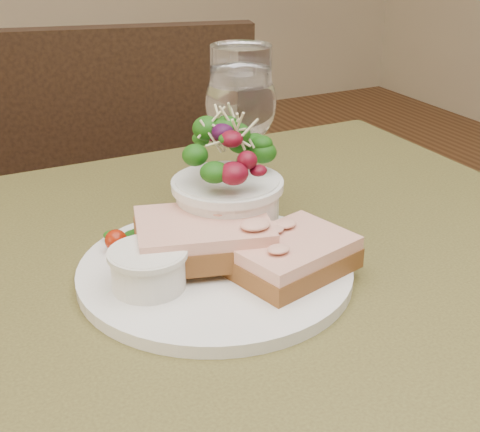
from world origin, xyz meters
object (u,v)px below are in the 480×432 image
cafe_table (257,379)px  dinner_plate (215,271)px  sandwich_front (291,255)px  sandwich_back (204,237)px  ramekin (148,267)px  wine_glass (241,108)px  chair_far (137,303)px  salad_bowl (227,181)px

cafe_table → dinner_plate: 0.12m
dinner_plate → sandwich_front: (0.06, -0.04, 0.02)m
cafe_table → sandwich_back: sandwich_back is taller
ramekin → cafe_table: bearing=-17.9°
sandwich_front → ramekin: (-0.13, 0.03, 0.00)m
dinner_plate → wine_glass: bearing=53.7°
chair_far → dinner_plate: (-0.12, -0.69, 0.46)m
cafe_table → dinner_plate: (-0.03, 0.04, 0.11)m
chair_far → sandwich_front: (-0.06, -0.73, 0.48)m
chair_far → sandwich_front: 0.88m
chair_far → sandwich_back: bearing=93.4°
ramekin → salad_bowl: bearing=29.9°
dinner_plate → sandwich_back: sandwich_back is taller
dinner_plate → sandwich_front: sandwich_front is taller
chair_far → cafe_table: bearing=96.5°
chair_far → sandwich_front: chair_far is taller
salad_bowl → sandwich_back: bearing=-138.8°
chair_far → ramekin: (-0.19, -0.70, 0.49)m
sandwich_front → wine_glass: 0.18m
dinner_plate → salad_bowl: salad_bowl is taller
sandwich_back → salad_bowl: 0.07m
chair_far → salad_bowl: bearing=96.5°
dinner_plate → ramekin: size_ratio=3.96×
cafe_table → wine_glass: size_ratio=4.57×
dinner_plate → sandwich_front: bearing=-34.1°
cafe_table → dinner_plate: bearing=122.2°
sandwich_back → salad_bowl: salad_bowl is taller
sandwich_back → cafe_table: bearing=-45.2°
dinner_plate → salad_bowl: (0.04, 0.05, 0.07)m
cafe_table → chair_far: 0.82m
sandwich_front → ramekin: bearing=152.0°
salad_bowl → wine_glass: wine_glass is taller
ramekin → sandwich_back: bearing=20.3°
sandwich_front → sandwich_back: (-0.06, 0.05, 0.01)m
sandwich_front → wine_glass: bearing=65.7°
cafe_table → sandwich_back: (-0.03, 0.05, 0.14)m
sandwich_front → cafe_table: bearing=165.4°
chair_far → wine_glass: 0.82m
chair_far → wine_glass: (-0.04, -0.58, 0.58)m
dinner_plate → chair_far: bearing=79.9°
cafe_table → dinner_plate: dinner_plate is taller
sandwich_back → ramekin: sandwich_back is taller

